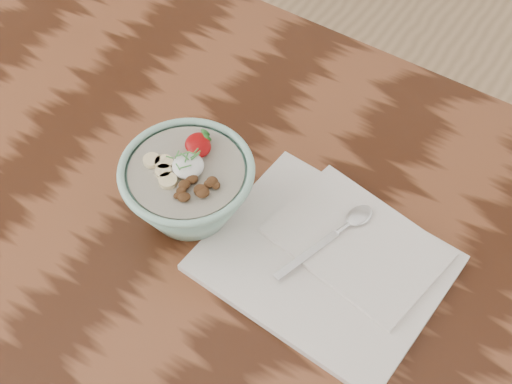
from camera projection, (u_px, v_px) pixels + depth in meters
table at (166, 248)px, 103.81cm from camera, size 160.00×90.00×75.00cm
breakfast_bowl at (188, 187)px, 91.57cm from camera, size 17.28×17.28×11.43cm
napkin at (331, 259)px, 91.10cm from camera, size 30.66×26.22×1.79cm
spoon at (346, 225)px, 92.47cm from camera, size 6.77×16.33×0.87cm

